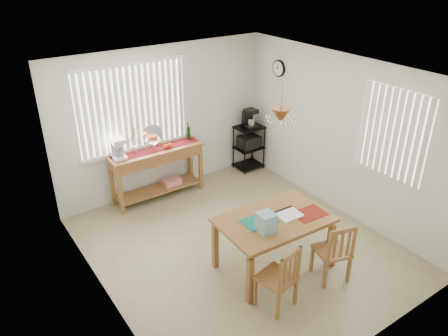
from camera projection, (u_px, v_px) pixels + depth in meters
ground at (239, 246)px, 6.53m from camera, size 4.00×4.50×0.01m
room_shell at (241, 142)px, 5.78m from camera, size 4.20×4.70×2.70m
sideboard at (157, 161)px, 7.54m from camera, size 1.65×0.46×0.93m
sideboard_items at (140, 145)px, 7.23m from camera, size 1.56×0.39×0.71m
wire_cart at (249, 143)px, 8.62m from camera, size 0.52×0.42×0.89m
cart_items at (249, 118)px, 8.39m from camera, size 0.21×0.25×0.37m
dining_table at (274, 224)px, 5.81m from camera, size 1.51×1.01×0.79m
table_items at (272, 220)px, 5.56m from camera, size 1.13×0.57×0.25m
chair_left at (279, 278)px, 5.24m from camera, size 0.48×0.48×0.89m
chair_right at (334, 252)px, 5.70m from camera, size 0.51×0.51×0.89m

